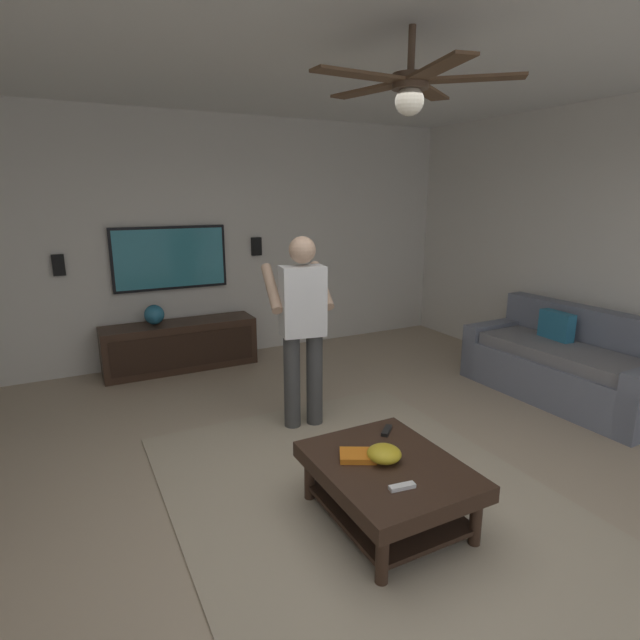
% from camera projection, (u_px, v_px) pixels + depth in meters
% --- Properties ---
extents(ground_plane, '(8.17, 8.17, 0.00)m').
position_uv_depth(ground_plane, '(339.00, 503.00, 3.29)').
color(ground_plane, tan).
extents(wall_back_tv, '(0.10, 6.95, 2.86)m').
position_uv_depth(wall_back_tv, '(196.00, 241.00, 5.91)').
color(wall_back_tv, silver).
rests_on(wall_back_tv, ground).
extents(ceiling_slab, '(7.01, 6.95, 0.10)m').
position_uv_depth(ceiling_slab, '(345.00, 4.00, 2.58)').
color(ceiling_slab, white).
extents(area_rug, '(3.16, 2.38, 0.01)m').
position_uv_depth(area_rug, '(368.00, 502.00, 3.28)').
color(area_rug, tan).
rests_on(area_rug, ground).
extents(couch, '(1.92, 0.91, 0.87)m').
position_uv_depth(couch, '(566.00, 366.00, 4.95)').
color(couch, slate).
rests_on(couch, ground).
extents(coffee_table, '(1.00, 0.80, 0.40)m').
position_uv_depth(coffee_table, '(387.00, 478.00, 3.04)').
color(coffee_table, '#332116').
rests_on(coffee_table, ground).
extents(media_console, '(0.45, 1.70, 0.55)m').
position_uv_depth(media_console, '(181.00, 346.00, 5.76)').
color(media_console, '#332116').
rests_on(media_console, ground).
extents(tv, '(0.05, 1.28, 0.72)m').
position_uv_depth(tv, '(170.00, 258.00, 5.73)').
color(tv, black).
extents(person_standing, '(0.60, 0.60, 1.64)m').
position_uv_depth(person_standing, '(302.00, 321.00, 4.18)').
color(person_standing, '#3F3F3F').
rests_on(person_standing, ground).
extents(bowl, '(0.21, 0.21, 0.09)m').
position_uv_depth(bowl, '(384.00, 454.00, 3.02)').
color(bowl, gold).
rests_on(bowl, coffee_table).
extents(remote_white, '(0.06, 0.15, 0.02)m').
position_uv_depth(remote_white, '(402.00, 487.00, 2.74)').
color(remote_white, white).
rests_on(remote_white, coffee_table).
extents(remote_black, '(0.13, 0.14, 0.02)m').
position_uv_depth(remote_black, '(387.00, 431.00, 3.39)').
color(remote_black, black).
rests_on(remote_black, coffee_table).
extents(book, '(0.25, 0.27, 0.04)m').
position_uv_depth(book, '(358.00, 456.00, 3.05)').
color(book, orange).
rests_on(book, coffee_table).
extents(vase_round, '(0.22, 0.22, 0.22)m').
position_uv_depth(vase_round, '(154.00, 315.00, 5.59)').
color(vase_round, teal).
rests_on(vase_round, media_console).
extents(wall_speaker_left, '(0.06, 0.12, 0.22)m').
position_uv_depth(wall_speaker_left, '(256.00, 246.00, 6.19)').
color(wall_speaker_left, black).
extents(wall_speaker_right, '(0.06, 0.12, 0.22)m').
position_uv_depth(wall_speaker_right, '(59.00, 265.00, 5.23)').
color(wall_speaker_right, black).
extents(ceiling_fan, '(1.20, 1.13, 0.46)m').
position_uv_depth(ceiling_fan, '(411.00, 87.00, 2.75)').
color(ceiling_fan, '#4C3828').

